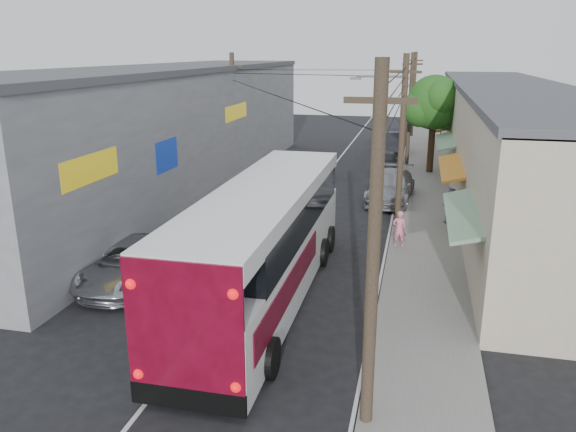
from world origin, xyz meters
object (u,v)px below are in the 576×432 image
Objects in this scene: parked_car_far at (392,143)px; parked_car_mid at (386,161)px; parked_suv at (391,186)px; pedestrian_near at (399,229)px; coach_bus at (266,241)px; jeepney at (133,263)px; pedestrian_far at (450,205)px.

parked_car_mid is at bearing -96.11° from parked_car_far.
parked_car_mid is (-0.80, 8.00, -0.11)m from parked_suv.
pedestrian_near is at bearing -85.66° from parked_car_mid.
pedestrian_near is at bearing -92.21° from parked_car_far.
parked_suv is 1.14× the size of parked_car_far.
coach_bus is 5.16m from jeepney.
coach_bus reaches higher than pedestrian_far.
pedestrian_far is at bearing 57.03° from coach_bus.
coach_bus reaches higher than parked_suv.
parked_car_far is 2.92× the size of pedestrian_far.
coach_bus reaches higher than parked_car_mid.
coach_bus is 22.08m from parked_car_mid.
parked_car_mid is at bearing -91.74° from pedestrian_near.
parked_suv is 8.11m from pedestrian_near.
jeepney is 23.12m from parked_car_mid.
pedestrian_far is at bearing -73.72° from parked_car_mid.
parked_suv is at bearing -42.41° from pedestrian_far.
coach_bus is 2.37× the size of parked_suv.
pedestrian_near is 0.92× the size of pedestrian_far.
parked_car_far is (7.60, 29.27, 0.08)m from jeepney.
pedestrian_near reaches higher than parked_car_far.
pedestrian_near reaches higher than parked_suv.
parked_car_mid is at bearing 69.73° from jeepney.
parked_car_mid is 2.45× the size of pedestrian_far.
parked_car_far is at bearing -68.47° from pedestrian_far.
pedestrian_far is at bearing 39.83° from jeepney.
jeepney is 16.19m from parked_suv.
pedestrian_far is (11.40, 9.88, 0.23)m from jeepney.
jeepney is 0.94× the size of parked_suv.
pedestrian_near is (4.20, 5.82, -1.10)m from coach_bus.
jeepney is at bearing 51.35° from pedestrian_far.
parked_car_far is 23.56m from pedestrian_near.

